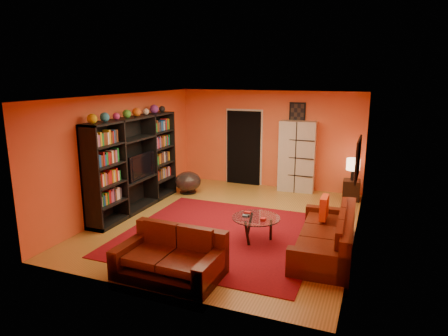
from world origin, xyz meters
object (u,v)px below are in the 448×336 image
at_px(side_table, 351,190).
at_px(sofa, 330,237).
at_px(entertainment_unit, 135,164).
at_px(table_lamp, 353,165).
at_px(storage_cabinet, 297,156).
at_px(bowl_chair, 188,182).
at_px(loveseat, 172,257).
at_px(coffee_table, 256,220).
at_px(tv, 138,166).

bearing_deg(side_table, sofa, -91.96).
bearing_deg(entertainment_unit, table_lamp, 28.95).
relative_size(storage_cabinet, table_lamp, 3.46).
bearing_deg(side_table, entertainment_unit, -151.05).
height_order(bowl_chair, side_table, bowl_chair).
height_order(entertainment_unit, table_lamp, entertainment_unit).
xyz_separation_m(loveseat, coffee_table, (0.82, 1.70, 0.12)).
xyz_separation_m(loveseat, table_lamp, (2.27, 4.92, 0.60)).
distance_m(tv, sofa, 4.50).
relative_size(loveseat, table_lamp, 3.00).
xyz_separation_m(tv, loveseat, (2.21, -2.48, -0.72)).
height_order(tv, table_lamp, tv).
relative_size(storage_cabinet, side_table, 3.70).
distance_m(loveseat, storage_cabinet, 5.32).
distance_m(storage_cabinet, table_lamp, 1.46).
xyz_separation_m(tv, sofa, (4.36, -0.81, -0.72)).
relative_size(loveseat, side_table, 3.21).
height_order(tv, coffee_table, tv).
distance_m(side_table, table_lamp, 0.63).
xyz_separation_m(loveseat, bowl_chair, (-1.73, 3.98, 0.02)).
bearing_deg(storage_cabinet, bowl_chair, -157.58).
distance_m(tv, storage_cabinet, 4.10).
relative_size(loveseat, bowl_chair, 2.35).
distance_m(tv, table_lamp, 5.10).
distance_m(entertainment_unit, sofa, 4.54).
bearing_deg(loveseat, table_lamp, -23.32).
xyz_separation_m(coffee_table, bowl_chair, (-2.55, 2.28, -0.10)).
distance_m(coffee_table, storage_cabinet, 3.56).
bearing_deg(storage_cabinet, table_lamp, -15.03).
bearing_deg(entertainment_unit, loveseat, -46.93).
bearing_deg(loveseat, coffee_table, -24.34).
bearing_deg(coffee_table, side_table, 65.78).
xyz_separation_m(sofa, coffee_table, (-1.34, 0.02, 0.12)).
bearing_deg(bowl_chair, side_table, 13.21).
bearing_deg(storage_cabinet, entertainment_unit, -141.16).
xyz_separation_m(coffee_table, table_lamp, (1.45, 3.22, 0.48)).
xyz_separation_m(sofa, table_lamp, (0.11, 3.24, 0.60)).
distance_m(storage_cabinet, side_table, 1.61).
distance_m(tv, coffee_table, 3.18).
height_order(entertainment_unit, coffee_table, entertainment_unit).
xyz_separation_m(tv, storage_cabinet, (3.05, 2.73, -0.08)).
distance_m(entertainment_unit, bowl_chair, 1.82).
bearing_deg(loveseat, entertainment_unit, 44.51).
bearing_deg(sofa, side_table, 85.73).
height_order(side_table, table_lamp, table_lamp).
xyz_separation_m(tv, coffee_table, (3.03, -0.78, -0.60)).
bearing_deg(coffee_table, table_lamp, 65.78).
bearing_deg(sofa, bowl_chair, 147.00).
bearing_deg(tv, coffee_table, -104.51).
height_order(coffee_table, side_table, side_table).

